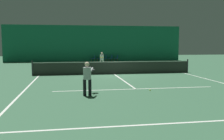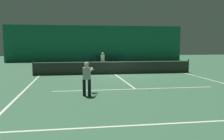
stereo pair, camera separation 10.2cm
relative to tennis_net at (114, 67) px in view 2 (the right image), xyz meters
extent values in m
plane|color=#386647|center=(0.00, 0.00, -0.51)|extent=(60.00, 60.00, 0.00)
cube|color=#196B4C|center=(0.00, 14.03, 1.81)|extent=(23.00, 0.12, 4.64)
cube|color=white|center=(0.00, 11.90, -0.51)|extent=(11.00, 0.10, 0.00)
cube|color=white|center=(0.00, -11.90, -0.51)|extent=(11.00, 0.10, 0.00)
cube|color=white|center=(0.00, 6.40, -0.51)|extent=(8.25, 0.10, 0.00)
cube|color=white|center=(0.00, -6.40, -0.51)|extent=(8.25, 0.10, 0.00)
cube|color=white|center=(-5.50, 0.00, -0.51)|extent=(0.10, 23.80, 0.00)
cube|color=white|center=(5.50, 0.00, -0.51)|extent=(0.10, 23.80, 0.00)
cube|color=white|center=(0.00, 0.00, -0.51)|extent=(0.10, 12.80, 0.00)
cube|color=#2D332D|center=(0.00, 0.00, -0.04)|extent=(11.90, 0.02, 0.95)
cube|color=white|center=(0.00, 0.00, 0.41)|extent=(11.90, 0.02, 0.05)
cylinder|color=#333338|center=(-5.95, 0.00, 0.02)|extent=(0.10, 0.10, 1.07)
cylinder|color=#333338|center=(5.95, 0.00, 0.02)|extent=(0.10, 0.10, 1.07)
cylinder|color=black|center=(-2.64, -7.65, -0.14)|extent=(0.18, 0.18, 0.74)
cylinder|color=black|center=(-2.42, -7.72, -0.14)|extent=(0.18, 0.18, 0.74)
cylinder|color=#B7B7BC|center=(-2.53, -7.68, 0.49)|extent=(0.43, 0.43, 0.53)
sphere|color=beige|center=(-2.53, -7.68, 0.89)|extent=(0.20, 0.20, 0.20)
cylinder|color=#B7B7BC|center=(-2.59, -7.41, 0.61)|extent=(0.23, 0.51, 0.21)
cylinder|color=#B7B7BC|center=(-2.33, -7.49, 0.61)|extent=(0.23, 0.51, 0.21)
cylinder|color=black|center=(-2.34, -7.07, 0.55)|extent=(0.12, 0.30, 0.03)
torus|color=black|center=(-2.25, -6.78, 0.55)|extent=(0.41, 0.41, 0.03)
cylinder|color=silver|center=(-2.25, -6.78, 0.55)|extent=(0.34, 0.34, 0.00)
cylinder|color=beige|center=(-0.18, 4.94, -0.14)|extent=(0.16, 0.16, 0.73)
cylinder|color=beige|center=(-0.41, 4.97, -0.14)|extent=(0.16, 0.16, 0.73)
cylinder|color=white|center=(-0.30, 4.95, 0.49)|extent=(0.39, 0.39, 0.53)
sphere|color=beige|center=(-0.30, 4.95, 0.88)|extent=(0.20, 0.20, 0.20)
cylinder|color=white|center=(-0.20, 4.70, 0.61)|extent=(0.16, 0.51, 0.21)
cylinder|color=white|center=(-0.47, 4.74, 0.61)|extent=(0.16, 0.51, 0.21)
cylinder|color=black|center=(-0.39, 4.33, 0.54)|extent=(0.07, 0.31, 0.03)
torus|color=gold|center=(-0.44, 4.03, 0.54)|extent=(0.37, 0.37, 0.03)
cylinder|color=silver|center=(-0.44, 4.03, 0.54)|extent=(0.31, 0.31, 0.00)
cylinder|color=brown|center=(-0.57, 13.67, -0.32)|extent=(0.03, 0.03, 0.39)
cylinder|color=brown|center=(-0.57, 13.29, -0.32)|extent=(0.03, 0.03, 0.39)
cylinder|color=brown|center=(-0.19, 13.67, -0.32)|extent=(0.03, 0.03, 0.39)
cylinder|color=brown|center=(-0.19, 13.29, -0.32)|extent=(0.03, 0.03, 0.39)
cube|color=#19479E|center=(-0.38, 13.48, -0.10)|extent=(0.44, 0.44, 0.05)
cube|color=#19479E|center=(-0.18, 13.48, 0.13)|extent=(0.04, 0.44, 0.40)
cylinder|color=brown|center=(0.18, 13.67, -0.32)|extent=(0.03, 0.03, 0.39)
cylinder|color=brown|center=(0.18, 13.29, -0.32)|extent=(0.03, 0.03, 0.39)
cylinder|color=brown|center=(0.56, 13.67, -0.32)|extent=(0.03, 0.03, 0.39)
cylinder|color=brown|center=(0.56, 13.29, -0.32)|extent=(0.03, 0.03, 0.39)
cube|color=#19479E|center=(0.37, 13.48, -0.10)|extent=(0.44, 0.44, 0.05)
cube|color=#19479E|center=(0.57, 13.48, 0.13)|extent=(0.04, 0.44, 0.40)
cylinder|color=brown|center=(0.93, 13.67, -0.32)|extent=(0.03, 0.03, 0.39)
cylinder|color=brown|center=(0.93, 13.29, -0.32)|extent=(0.03, 0.03, 0.39)
cylinder|color=brown|center=(1.31, 13.67, -0.32)|extent=(0.03, 0.03, 0.39)
cylinder|color=brown|center=(1.31, 13.29, -0.32)|extent=(0.03, 0.03, 0.39)
cube|color=#19479E|center=(1.12, 13.48, -0.10)|extent=(0.44, 0.44, 0.05)
cube|color=#19479E|center=(1.32, 13.48, 0.13)|extent=(0.04, 0.44, 0.40)
cylinder|color=brown|center=(1.69, 13.67, -0.32)|extent=(0.03, 0.03, 0.39)
cylinder|color=brown|center=(1.69, 13.29, -0.32)|extent=(0.03, 0.03, 0.39)
cylinder|color=brown|center=(2.07, 13.67, -0.32)|extent=(0.03, 0.03, 0.39)
cylinder|color=brown|center=(2.07, 13.29, -0.32)|extent=(0.03, 0.03, 0.39)
cube|color=#19479E|center=(1.88, 13.48, -0.10)|extent=(0.44, 0.44, 0.05)
cube|color=#19479E|center=(2.08, 13.48, 0.13)|extent=(0.04, 0.44, 0.40)
cylinder|color=brown|center=(2.44, 13.67, -0.32)|extent=(0.03, 0.03, 0.39)
cylinder|color=brown|center=(2.44, 13.29, -0.32)|extent=(0.03, 0.03, 0.39)
cylinder|color=brown|center=(2.82, 13.67, -0.32)|extent=(0.03, 0.03, 0.39)
cylinder|color=brown|center=(2.82, 13.29, -0.32)|extent=(0.03, 0.03, 0.39)
cube|color=#19479E|center=(2.63, 13.48, -0.10)|extent=(0.44, 0.44, 0.05)
cube|color=#19479E|center=(2.83, 13.48, 0.13)|extent=(0.04, 0.44, 0.40)
sphere|color=#D1DB33|center=(0.58, -6.97, -0.48)|extent=(0.07, 0.07, 0.07)
camera|label=1|loc=(-3.23, -18.50, 1.77)|focal=40.00mm
camera|label=2|loc=(-3.13, -18.51, 1.77)|focal=40.00mm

